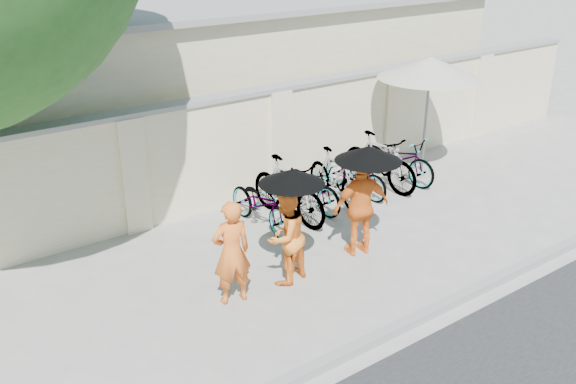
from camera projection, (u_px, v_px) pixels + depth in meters
ground at (292, 287)px, 9.34m from camera, size 80.00×80.00×0.00m
kerb at (372, 340)px, 8.05m from camera, size 40.00×0.16×0.12m
compound_wall at (232, 151)px, 11.87m from camera, size 20.00×0.30×2.00m
building_behind at (182, 75)px, 15.00m from camera, size 14.00×6.00×3.20m
monk_left at (231, 253)px, 8.72m from camera, size 0.61×0.45×1.52m
monk_center at (286, 237)px, 9.23m from camera, size 0.83×0.71×1.46m
parasol_center at (292, 177)px, 8.83m from camera, size 0.93×0.93×0.95m
monk_right at (361, 207)px, 10.02m from camera, size 1.01×0.61×1.61m
parasol_right at (369, 154)px, 9.62m from camera, size 1.03×1.03×0.91m
patio_umbrella at (430, 69)px, 12.63m from camera, size 2.44×2.44×2.48m
bike_0 at (261, 204)px, 11.01m from camera, size 0.63×1.71×0.89m
bike_1 at (288, 190)px, 11.28m from camera, size 0.70×1.91×1.13m
bike_2 at (307, 185)px, 11.78m from camera, size 0.76×1.78×0.91m
bike_3 at (335, 177)px, 11.99m from camera, size 0.61×1.72×1.01m
bike_4 at (356, 173)px, 12.40m from camera, size 0.67×1.66×0.85m
bike_5 at (380, 161)px, 12.63m from camera, size 0.71×1.89×1.11m
bike_6 at (398, 158)px, 13.03m from camera, size 0.87×1.88×0.95m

